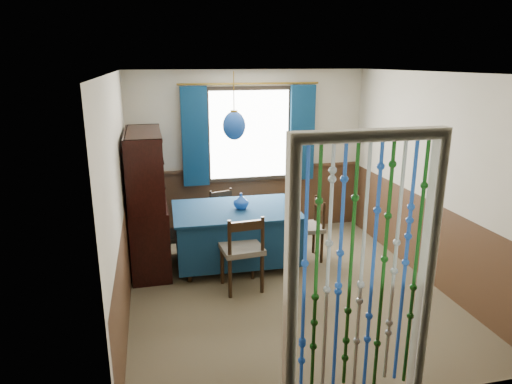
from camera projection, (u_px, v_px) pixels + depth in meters
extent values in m
plane|color=brown|center=(284.00, 288.00, 5.46)|extent=(4.00, 4.00, 0.00)
plane|color=silver|center=(288.00, 73.00, 4.77)|extent=(4.00, 4.00, 0.00)
plane|color=beige|center=(249.00, 153.00, 6.99)|extent=(3.60, 0.00, 3.60)
plane|color=beige|center=(366.00, 261.00, 3.24)|extent=(3.60, 0.00, 3.60)
plane|color=beige|center=(119.00, 198.00, 4.72)|extent=(0.00, 4.00, 4.00)
plane|color=beige|center=(429.00, 179.00, 5.50)|extent=(0.00, 4.00, 4.00)
plane|color=#442B19|center=(249.00, 200.00, 7.18)|extent=(3.60, 0.00, 3.60)
plane|color=#442B19|center=(359.00, 351.00, 3.46)|extent=(3.60, 0.00, 3.60)
plane|color=#442B19|center=(127.00, 264.00, 4.94)|extent=(0.00, 4.00, 4.00)
plane|color=#442B19|center=(421.00, 237.00, 5.71)|extent=(0.00, 4.00, 4.00)
cube|color=black|center=(249.00, 135.00, 6.86)|extent=(1.32, 0.12, 1.42)
cube|color=#0E2B49|center=(236.00, 233.00, 6.01)|extent=(1.57, 1.09, 0.62)
cube|color=#0E2B49|center=(235.00, 210.00, 5.91)|extent=(1.63, 1.15, 0.03)
cylinder|color=black|center=(190.00, 276.00, 5.61)|extent=(0.07, 0.07, 0.14)
cylinder|color=black|center=(290.00, 267.00, 5.86)|extent=(0.07, 0.07, 0.14)
cylinder|color=black|center=(186.00, 251.00, 6.35)|extent=(0.07, 0.07, 0.14)
cylinder|color=black|center=(275.00, 244.00, 6.60)|extent=(0.07, 0.07, 0.14)
cylinder|color=black|center=(230.00, 278.00, 5.18)|extent=(0.05, 0.05, 0.48)
cylinder|color=black|center=(262.00, 274.00, 5.29)|extent=(0.05, 0.05, 0.48)
cylinder|color=black|center=(222.00, 265.00, 5.51)|extent=(0.05, 0.05, 0.48)
cylinder|color=black|center=(253.00, 261.00, 5.63)|extent=(0.05, 0.05, 0.48)
cube|color=#5B5549|center=(242.00, 248.00, 5.33)|extent=(0.50, 0.48, 0.06)
cube|color=black|center=(246.00, 226.00, 5.05)|extent=(0.41, 0.08, 0.11)
cylinder|color=black|center=(230.00, 240.00, 5.04)|extent=(0.04, 0.04, 0.47)
cylinder|color=black|center=(263.00, 236.00, 5.15)|extent=(0.04, 0.04, 0.47)
cylinder|color=black|center=(232.00, 227.00, 6.88)|extent=(0.04, 0.04, 0.41)
cylinder|color=black|center=(212.00, 231.00, 6.73)|extent=(0.04, 0.04, 0.41)
cylinder|color=black|center=(241.00, 233.00, 6.62)|extent=(0.04, 0.04, 0.41)
cylinder|color=black|center=(221.00, 237.00, 6.47)|extent=(0.04, 0.04, 0.41)
cube|color=#5B5549|center=(226.00, 217.00, 6.61)|extent=(0.49, 0.48, 0.05)
cube|color=black|center=(221.00, 194.00, 6.66)|extent=(0.34, 0.13, 0.09)
cylinder|color=black|center=(231.00, 201.00, 6.77)|extent=(0.04, 0.04, 0.40)
cylinder|color=black|center=(211.00, 204.00, 6.62)|extent=(0.04, 0.04, 0.40)
cylinder|color=black|center=(157.00, 249.00, 6.05)|extent=(0.04, 0.04, 0.42)
cylinder|color=black|center=(158.00, 259.00, 5.74)|extent=(0.04, 0.04, 0.42)
cylinder|color=black|center=(181.00, 247.00, 6.12)|extent=(0.04, 0.04, 0.42)
cylinder|color=black|center=(183.00, 257.00, 5.81)|extent=(0.04, 0.04, 0.42)
cube|color=#5B5549|center=(169.00, 236.00, 5.87)|extent=(0.40, 0.42, 0.06)
cube|color=black|center=(154.00, 215.00, 5.74)|extent=(0.05, 0.35, 0.09)
cylinder|color=black|center=(155.00, 220.00, 5.93)|extent=(0.04, 0.04, 0.41)
cylinder|color=black|center=(156.00, 229.00, 5.62)|extent=(0.04, 0.04, 0.41)
cylinder|color=black|center=(322.00, 248.00, 6.09)|extent=(0.04, 0.04, 0.43)
cylinder|color=black|center=(314.00, 238.00, 6.41)|extent=(0.04, 0.04, 0.43)
cylinder|color=black|center=(299.00, 250.00, 6.03)|extent=(0.04, 0.04, 0.43)
cylinder|color=black|center=(292.00, 240.00, 6.35)|extent=(0.04, 0.04, 0.43)
cube|color=#5B5549|center=(307.00, 227.00, 6.15)|extent=(0.41, 0.43, 0.06)
cube|color=black|center=(320.00, 204.00, 6.10)|extent=(0.05, 0.36, 0.10)
cylinder|color=black|center=(324.00, 218.00, 5.97)|extent=(0.04, 0.04, 0.42)
cylinder|color=black|center=(315.00, 210.00, 6.29)|extent=(0.04, 0.04, 0.42)
cube|color=black|center=(150.00, 232.00, 6.01)|extent=(0.48, 1.37, 0.89)
cube|color=black|center=(145.00, 179.00, 5.15)|extent=(0.42, 0.05, 0.89)
cube|color=black|center=(146.00, 156.00, 6.37)|extent=(0.42, 0.05, 0.89)
cube|color=black|center=(143.00, 133.00, 5.64)|extent=(0.43, 1.37, 0.04)
cube|color=black|center=(128.00, 167.00, 5.72)|extent=(0.04, 1.34, 0.89)
cube|color=black|center=(149.00, 176.00, 5.80)|extent=(0.38, 1.28, 0.02)
cube|color=black|center=(147.00, 154.00, 5.72)|extent=(0.38, 1.28, 0.02)
cylinder|color=olive|center=(234.00, 99.00, 5.52)|extent=(0.01, 0.01, 0.65)
ellipsoid|color=#17439F|center=(234.00, 126.00, 5.61)|extent=(0.28, 0.28, 0.35)
cylinder|color=olive|center=(234.00, 111.00, 5.56)|extent=(0.09, 0.09, 0.03)
imported|color=#17439F|center=(241.00, 202.00, 5.89)|extent=(0.23, 0.23, 0.19)
imported|color=beige|center=(150.00, 179.00, 5.53)|extent=(0.25, 0.25, 0.05)
imported|color=beige|center=(151.00, 186.00, 6.15)|extent=(0.22, 0.22, 0.20)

